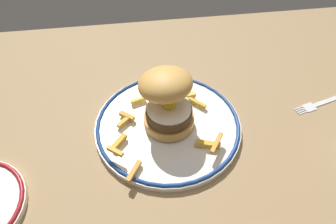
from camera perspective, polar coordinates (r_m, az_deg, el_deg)
name	(u,v)px	position (r cm, az deg, el deg)	size (l,w,h in cm)	color
ground_plane	(160,150)	(61.70, -1.49, -6.91)	(121.00, 87.86, 4.00)	#957851
dinner_plate	(168,125)	(61.94, 0.00, -2.37)	(28.69, 28.69, 1.60)	white
burger	(167,98)	(57.49, -0.20, 2.57)	(13.13, 13.54, 12.27)	#CF944A
fries_pile	(165,119)	(61.14, -0.63, -1.29)	(21.06, 24.39, 2.29)	gold
fork	(322,103)	(74.74, 26.22, 1.54)	(14.28, 5.01, 0.36)	silver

